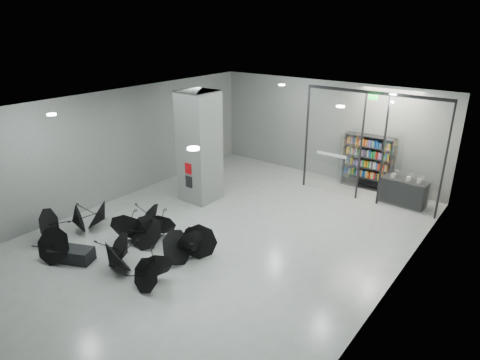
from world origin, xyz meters
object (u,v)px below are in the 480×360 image
Objects in this scene: shop_counter at (403,192)px; umbrella_cluster at (129,243)px; column at (200,147)px; bench at (72,254)px; bookshelf at (368,162)px.

umbrella_cluster reaches higher than shop_counter.
umbrella_cluster is at bearing -76.71° from column.
column reaches higher than shop_counter.
umbrella_cluster reaches higher than bench.
bookshelf is 1.93m from shop_counter.
bench is (0.04, -5.38, -1.81)m from column.
bench is 0.21× the size of umbrella_cluster.
umbrella_cluster is (0.97, -4.12, -1.69)m from column.
column is at bearing 103.29° from umbrella_cluster.
bookshelf reaches higher than shop_counter.
shop_counter is at bearing 57.47° from umbrella_cluster.
bench is at bearing -126.38° from umbrella_cluster.
bench is 0.76× the size of shop_counter.
bookshelf is 0.38× the size of umbrella_cluster.
column is 4.56m from umbrella_cluster.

